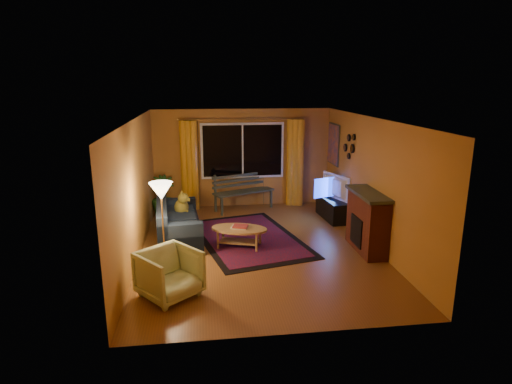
{
  "coord_description": "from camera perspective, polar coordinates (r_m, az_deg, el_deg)",
  "views": [
    {
      "loc": [
        -1.05,
        -7.79,
        3.17
      ],
      "look_at": [
        0.0,
        0.3,
        1.05
      ],
      "focal_mm": 30.0,
      "sensor_mm": 36.0,
      "label": 1
    }
  ],
  "objects": [
    {
      "name": "tv_console",
      "position": [
        10.28,
        10.07,
        -2.21
      ],
      "size": [
        0.48,
        1.19,
        0.48
      ],
      "primitive_type": "cube",
      "rotation": [
        0.0,
        0.0,
        0.08
      ],
      "color": "black",
      "rests_on": "ground"
    },
    {
      "name": "curtain_rod",
      "position": [
        10.78,
        -1.81,
        9.67
      ],
      "size": [
        3.2,
        0.03,
        0.03
      ],
      "primitive_type": "cylinder",
      "rotation": [
        0.0,
        1.57,
        0.0
      ],
      "color": "#BF8C3F",
      "rests_on": "wall_back"
    },
    {
      "name": "fireplace",
      "position": [
        8.43,
        14.62,
        -4.03
      ],
      "size": [
        0.4,
        1.2,
        1.1
      ],
      "primitive_type": "cube",
      "color": "maroon",
      "rests_on": "ground"
    },
    {
      "name": "wall_left",
      "position": [
        8.11,
        -15.75,
        0.32
      ],
      "size": [
        0.02,
        6.0,
        2.5
      ],
      "primitive_type": "cube",
      "color": "#BD7C32",
      "rests_on": "ground"
    },
    {
      "name": "television",
      "position": [
        10.14,
        10.21,
        0.66
      ],
      "size": [
        0.46,
        0.99,
        0.58
      ],
      "primitive_type": "imported",
      "rotation": [
        0.0,
        0.0,
        1.91
      ],
      "color": "black",
      "rests_on": "tv_console"
    },
    {
      "name": "sofa",
      "position": [
        8.89,
        -10.29,
        -3.85
      ],
      "size": [
        1.01,
        2.03,
        0.79
      ],
      "primitive_type": "cube",
      "rotation": [
        0.0,
        0.0,
        0.09
      ],
      "color": "black",
      "rests_on": "ground"
    },
    {
      "name": "dog",
      "position": [
        9.24,
        -9.92,
        -1.6
      ],
      "size": [
        0.4,
        0.49,
        0.48
      ],
      "primitive_type": null,
      "rotation": [
        0.0,
        0.0,
        -0.2
      ],
      "color": "olive",
      "rests_on": "sofa"
    },
    {
      "name": "floor",
      "position": [
        8.48,
        0.26,
        -7.46
      ],
      "size": [
        4.5,
        6.0,
        0.02
      ],
      "primitive_type": "cube",
      "color": "brown",
      "rests_on": "ground"
    },
    {
      "name": "mirror_cluster",
      "position": [
        9.75,
        12.28,
        6.17
      ],
      "size": [
        0.06,
        0.6,
        0.56
      ],
      "primitive_type": null,
      "color": "black",
      "rests_on": "wall_right"
    },
    {
      "name": "floor_lamp",
      "position": [
        7.57,
        -12.3,
        -4.34
      ],
      "size": [
        0.31,
        0.31,
        1.52
      ],
      "primitive_type": "cylinder",
      "rotation": [
        0.0,
        0.0,
        -0.27
      ],
      "color": "#BF8C3F",
      "rests_on": "ground"
    },
    {
      "name": "wall_back",
      "position": [
        11.02,
        -1.82,
        4.53
      ],
      "size": [
        4.5,
        0.02,
        2.5
      ],
      "primitive_type": "cube",
      "color": "#BD7C32",
      "rests_on": "ground"
    },
    {
      "name": "bench",
      "position": [
        10.84,
        -1.64,
        -1.15
      ],
      "size": [
        1.62,
        1.02,
        0.47
      ],
      "primitive_type": "cube",
      "rotation": [
        0.0,
        0.0,
        0.39
      ],
      "color": "#303525",
      "rests_on": "ground"
    },
    {
      "name": "coffee_table",
      "position": [
        8.42,
        -2.24,
        -6.09
      ],
      "size": [
        1.38,
        1.38,
        0.4
      ],
      "primitive_type": "cylinder",
      "rotation": [
        0.0,
        0.0,
        -0.31
      ],
      "color": "#B4874C",
      "rests_on": "ground"
    },
    {
      "name": "ceiling",
      "position": [
        7.89,
        0.29,
        9.77
      ],
      "size": [
        4.5,
        6.0,
        0.02
      ],
      "primitive_type": "cube",
      "color": "white",
      "rests_on": "ground"
    },
    {
      "name": "painting",
      "position": [
        10.85,
        10.27,
        6.29
      ],
      "size": [
        0.04,
        0.76,
        0.96
      ],
      "primitive_type": "cube",
      "color": "orange",
      "rests_on": "wall_right"
    },
    {
      "name": "armchair",
      "position": [
        6.64,
        -11.48,
        -10.36
      ],
      "size": [
        1.08,
        1.07,
        0.81
      ],
      "primitive_type": "imported",
      "rotation": [
        0.0,
        0.0,
        0.69
      ],
      "color": "beige",
      "rests_on": "ground"
    },
    {
      "name": "potted_plant",
      "position": [
        10.54,
        -12.32,
        -0.52
      ],
      "size": [
        0.68,
        0.68,
        0.97
      ],
      "primitive_type": "imported",
      "rotation": [
        0.0,
        0.0,
        0.3
      ],
      "color": "#235B1E",
      "rests_on": "ground"
    },
    {
      "name": "wall_right",
      "position": [
        8.68,
        15.23,
        1.27
      ],
      "size": [
        0.02,
        6.0,
        2.5
      ],
      "primitive_type": "cube",
      "color": "#BD7C32",
      "rests_on": "ground"
    },
    {
      "name": "window",
      "position": [
        10.92,
        -1.8,
        5.51
      ],
      "size": [
        2.0,
        0.02,
        1.3
      ],
      "primitive_type": "cube",
      "color": "black",
      "rests_on": "wall_back"
    },
    {
      "name": "rug",
      "position": [
        8.94,
        -1.03,
        -6.14
      ],
      "size": [
        2.57,
        3.39,
        0.02
      ],
      "primitive_type": "cube",
      "rotation": [
        0.0,
        0.0,
        0.23
      ],
      "color": "maroon",
      "rests_on": "ground"
    },
    {
      "name": "curtain_right",
      "position": [
        11.13,
        5.2,
        3.9
      ],
      "size": [
        0.36,
        0.36,
        2.24
      ],
      "primitive_type": "cylinder",
      "color": "orange",
      "rests_on": "ground"
    },
    {
      "name": "curtain_left",
      "position": [
        10.87,
        -8.86,
        3.53
      ],
      "size": [
        0.36,
        0.36,
        2.24
      ],
      "primitive_type": "cylinder",
      "color": "orange",
      "rests_on": "ground"
    }
  ]
}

